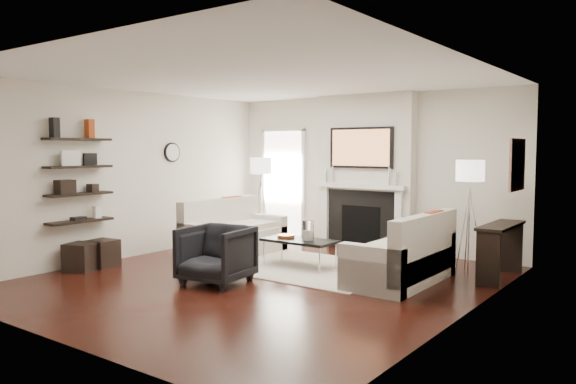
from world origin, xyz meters
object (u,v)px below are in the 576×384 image
Objects in this scene: armchair at (216,252)px; loveseat_right_base at (400,266)px; ottoman_near at (102,253)px; loveseat_left_base at (235,242)px; lamp_left_shade at (261,166)px; lamp_right_shade at (470,171)px; coffee_table at (300,241)px.

loveseat_right_base is at bearing 28.81° from armchair.
armchair is 2.13m from ottoman_near.
loveseat_left_base is 1.00× the size of loveseat_right_base.
lamp_left_shade is (-3.41, 1.29, 1.24)m from loveseat_right_base.
lamp_right_shade is (2.42, 2.71, 1.03)m from armchair.
loveseat_right_base is at bearing 23.32° from ottoman_near.
loveseat_right_base is 4.50× the size of lamp_left_shade.
loveseat_right_base is 1.81m from lamp_right_shade.
loveseat_left_base and coffee_table have the same top height.
loveseat_left_base is at bearing 177.56° from loveseat_right_base.
lamp_left_shade reaches higher than armchair.
loveseat_right_base is (3.03, -0.13, 0.00)m from loveseat_left_base.
armchair is at bearing -61.82° from lamp_left_shade.
loveseat_right_base is 1.62m from coffee_table.
loveseat_left_base is 2.17× the size of armchair.
loveseat_right_base is 2.44m from armchair.
lamp_right_shade reaches higher than armchair.
loveseat_right_base is 4.50× the size of lamp_right_shade.
ottoman_near is (-1.00, -1.87, -0.01)m from loveseat_left_base.
loveseat_right_base is at bearing -20.68° from lamp_left_shade.
lamp_right_shade is (3.90, -0.06, 0.00)m from lamp_left_shade.
lamp_left_shade reaches higher than coffee_table.
loveseat_left_base is at bearing 173.77° from coffee_table.
loveseat_left_base is 1.64× the size of coffee_table.
lamp_left_shade is 3.33m from ottoman_near.
loveseat_left_base is 4.50× the size of lamp_right_shade.
armchair is at bearing 7.04° from ottoman_near.
lamp_right_shade is at bearing -0.85° from lamp_left_shade.
ottoman_near is (-4.52, -2.97, -1.25)m from lamp_right_shade.
loveseat_left_base is at bearing 115.81° from armchair.
lamp_left_shade is at bearing 143.87° from coffee_table.
lamp_left_shade is 1.00× the size of lamp_right_shade.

